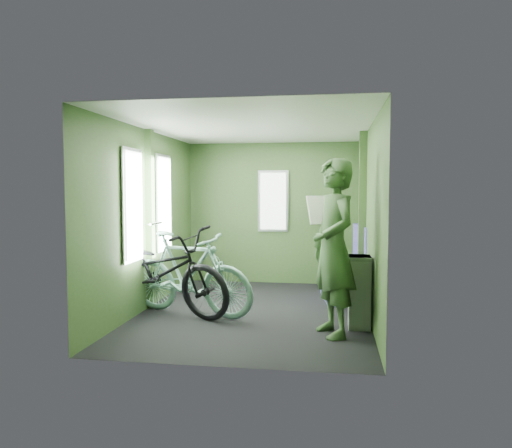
{
  "coord_description": "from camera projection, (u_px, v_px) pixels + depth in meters",
  "views": [
    {
      "loc": [
        0.94,
        -6.13,
        1.53
      ],
      "look_at": [
        0.0,
        0.1,
        1.1
      ],
      "focal_mm": 35.0,
      "sensor_mm": 36.0,
      "label": 1
    }
  ],
  "objects": [
    {
      "name": "bicycle_mint",
      "position": [
        188.0,
        316.0,
        6.06
      ],
      "size": [
        1.86,
        1.16,
        1.11
      ],
      "primitive_type": "imported",
      "rotation": [
        0.0,
        -0.16,
        1.26
      ],
      "color": "#80BAA7",
      "rests_on": "ground"
    },
    {
      "name": "waste_box",
      "position": [
        359.0,
        292.0,
        5.54
      ],
      "size": [
        0.24,
        0.33,
        0.8
      ],
      "primitive_type": "cube",
      "color": "slate",
      "rests_on": "ground"
    },
    {
      "name": "passenger",
      "position": [
        333.0,
        247.0,
        5.2
      ],
      "size": [
        0.68,
        0.81,
        1.86
      ],
      "rotation": [
        0.0,
        0.0,
        -1.15
      ],
      "color": "#3A5930",
      "rests_on": "ground"
    },
    {
      "name": "room",
      "position": [
        252.0,
        198.0,
        6.24
      ],
      "size": [
        4.0,
        4.02,
        2.31
      ],
      "color": "black",
      "rests_on": "ground"
    },
    {
      "name": "bench_seat",
      "position": [
        345.0,
        277.0,
        6.98
      ],
      "size": [
        0.67,
        1.05,
        1.04
      ],
      "rotation": [
        0.0,
        0.0,
        0.13
      ],
      "color": "navy",
      "rests_on": "ground"
    },
    {
      "name": "bicycle_black",
      "position": [
        162.0,
        314.0,
        6.17
      ],
      "size": [
        2.22,
        1.64,
        1.17
      ],
      "primitive_type": "imported",
      "rotation": [
        0.0,
        -0.16,
        1.15
      ],
      "color": "black",
      "rests_on": "ground"
    }
  ]
}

